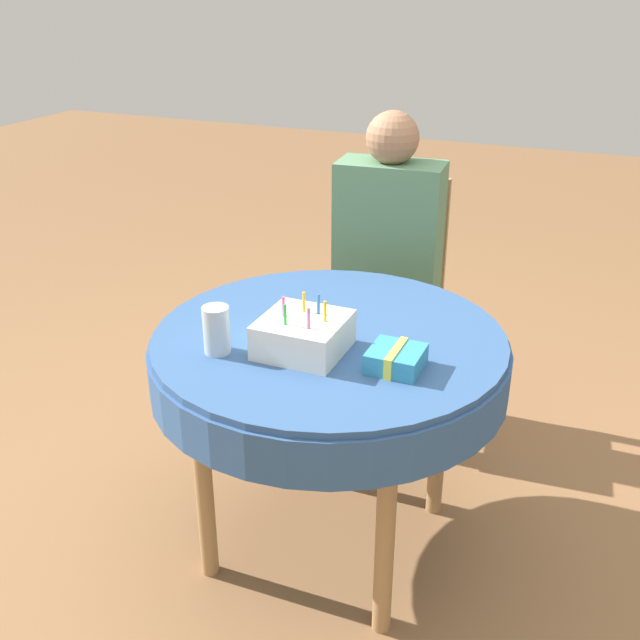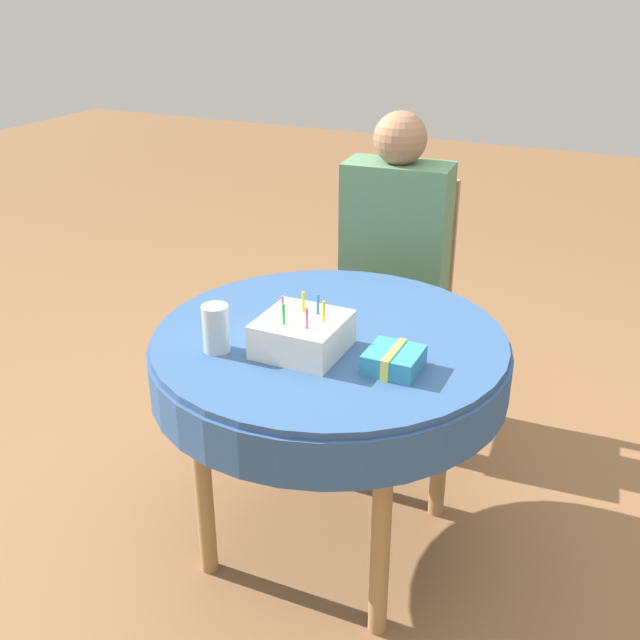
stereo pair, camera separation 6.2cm
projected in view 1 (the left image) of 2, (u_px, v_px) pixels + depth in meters
The scene contains 7 objects.
ground_plane at pixel (328, 538), 2.32m from camera, with size 12.00×12.00×0.00m, color #8C603D.
dining_table at pixel (329, 363), 2.06m from camera, with size 0.98×0.98×0.71m.
chair at pixel (390, 293), 2.79m from camera, with size 0.43×0.43×0.93m.
person at pixel (387, 250), 2.63m from camera, with size 0.38×0.30×1.19m.
birthday_cake at pixel (303, 335), 1.92m from camera, with size 0.21×0.21×0.15m.
drinking_glass at pixel (216, 330), 1.90m from camera, with size 0.07×0.07×0.13m.
gift_box at pixel (396, 359), 1.84m from camera, with size 0.13×0.14×0.06m.
Camera 1 is at (0.69, -1.68, 1.60)m, focal length 42.00 mm.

